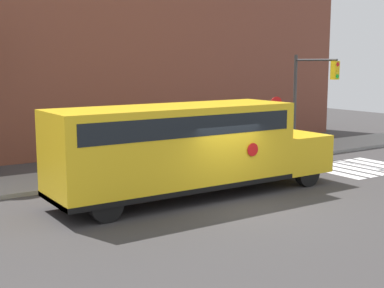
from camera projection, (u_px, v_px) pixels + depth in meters
The scene contains 7 objects.
ground_plane at pixel (240, 206), 16.97m from camera, with size 60.00×60.00×0.00m, color #3A3838.
sidewalk_strip at pixel (142, 170), 22.30m from camera, with size 44.00×3.00×0.15m.
building_backdrop at pixel (79, 43), 26.83m from camera, with size 32.00×4.00×10.97m.
crosswalk_stripes at pixel (360, 168), 23.11m from camera, with size 4.00×3.20×0.01m.
school_bus at pixel (186, 146), 17.77m from camera, with size 10.39×2.57×3.12m.
stop_sign at pixel (276, 117), 25.22m from camera, with size 0.74×0.10×2.92m.
traffic_light at pixel (308, 91), 24.69m from camera, with size 0.28×2.64×4.87m.
Camera 1 is at (-10.40, -12.86, 4.54)m, focal length 50.00 mm.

